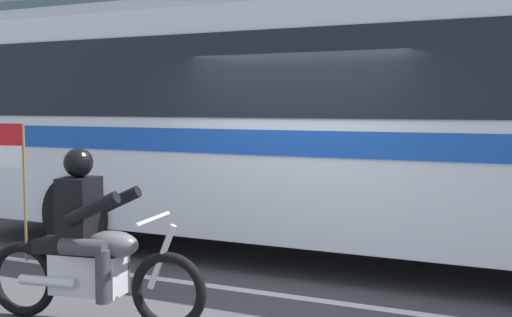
# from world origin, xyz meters

# --- Properties ---
(ground_plane) EXTENTS (60.00, 60.00, 0.00)m
(ground_plane) POSITION_xyz_m (0.00, 0.00, 0.00)
(ground_plane) COLOR #3D3D3F
(sidewalk_curb) EXTENTS (28.00, 3.80, 0.15)m
(sidewalk_curb) POSITION_xyz_m (0.00, 5.10, 0.07)
(sidewalk_curb) COLOR #A39E93
(sidewalk_curb) RESTS_ON ground_plane
(lane_center_stripe) EXTENTS (26.60, 0.14, 0.01)m
(lane_center_stripe) POSITION_xyz_m (0.00, -0.60, 0.00)
(lane_center_stripe) COLOR silver
(lane_center_stripe) RESTS_ON ground_plane
(transit_bus) EXTENTS (12.49, 2.67, 3.22)m
(transit_bus) POSITION_xyz_m (0.81, 1.19, 1.88)
(transit_bus) COLOR silver
(transit_bus) RESTS_ON ground_plane
(motorcycle_with_rider) EXTENTS (2.17, 0.73, 1.78)m
(motorcycle_with_rider) POSITION_xyz_m (-1.08, -2.14, 0.67)
(motorcycle_with_rider) COLOR black
(motorcycle_with_rider) RESTS_ON ground_plane
(fire_hydrant) EXTENTS (0.22, 0.30, 0.75)m
(fire_hydrant) POSITION_xyz_m (-3.10, 4.35, 0.52)
(fire_hydrant) COLOR gold
(fire_hydrant) RESTS_ON sidewalk_curb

